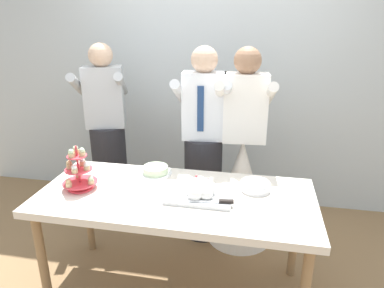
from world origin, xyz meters
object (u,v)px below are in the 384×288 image
Objects in this scene: dessert_table at (176,204)px; plate_stack at (255,186)px; round_cake at (156,171)px; person_guest at (108,144)px; cupcake_stand at (79,172)px; main_cake_tray at (200,190)px; person_bride at (241,178)px; person_groom at (203,157)px.

plate_stack is (0.51, 0.16, 0.10)m from dessert_table.
person_guest reaches higher than round_cake.
person_guest reaches higher than plate_stack.
cupcake_stand is 0.18× the size of person_guest.
cupcake_stand is at bearing -176.61° from main_cake_tray.
dessert_table is 0.68m from cupcake_stand.
dessert_table is 1.08× the size of person_bride.
person_groom is at bearing 47.53° from cupcake_stand.
dessert_table is at bearing -178.95° from main_cake_tray.
round_cake is 0.14× the size of person_guest.
person_groom reaches higher than cupcake_stand.
plate_stack is 1.55m from person_guest.
dessert_table is 5.90× the size of cupcake_stand.
round_cake is at bearing -121.36° from person_groom.
person_groom is (-0.10, 0.73, -0.07)m from main_cake_tray.
main_cake_tray is at bearing 3.39° from cupcake_stand.
person_bride is at bearing 101.67° from plate_stack.
person_bride is at bearing 36.77° from cupcake_stand.
person_guest is (-0.86, 0.88, 0.05)m from dessert_table.
person_bride reaches higher than cupcake_stand.
person_groom is at bearing -179.99° from person_bride.
main_cake_tray is at bearing -35.29° from round_cake.
person_guest reaches higher than main_cake_tray.
cupcake_stand is at bearing -143.23° from person_bride.
person_guest is at bearing 139.33° from main_cake_tray.
person_guest is (-0.22, 0.93, -0.15)m from cupcake_stand.
round_cake is 0.14× the size of person_bride.
cupcake_stand is 1.27× the size of round_cake.
plate_stack is at bearing -27.89° from person_guest.
cupcake_stand reaches higher than dessert_table.
cupcake_stand is 0.54m from round_cake.
dessert_table is 1.08× the size of person_groom.
round_cake reaches higher than dessert_table.
person_groom is at bearing -9.42° from person_guest.
main_cake_tray is 0.26× the size of person_guest.
person_guest is (-0.93, 0.15, 0.00)m from person_groom.
person_groom is 0.37m from person_bride.
plate_stack is 0.12× the size of person_groom.
person_groom reaches higher than round_cake.
person_bride reaches higher than plate_stack.
plate_stack is at bearing -78.33° from person_bride.
person_groom is (0.71, 0.78, -0.15)m from cupcake_stand.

